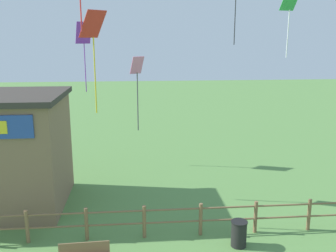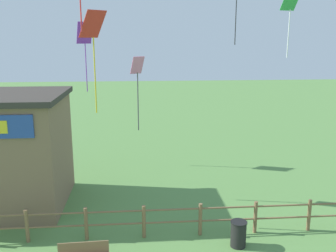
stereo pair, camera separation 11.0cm
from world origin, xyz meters
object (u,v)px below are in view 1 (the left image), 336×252
at_px(trash_bin, 239,234).
at_px(kite_green_diamond, 290,9).
at_px(kite_purple_streamer, 84,41).
at_px(kite_red_diamond, 93,38).
at_px(kite_pink_diamond, 137,80).

xyz_separation_m(trash_bin, kite_green_diamond, (3.29, 4.79, 8.22)).
bearing_deg(kite_purple_streamer, kite_red_diamond, -80.15).
distance_m(kite_red_diamond, kite_pink_diamond, 3.42).
relative_size(kite_green_diamond, kite_pink_diamond, 0.87).
distance_m(trash_bin, kite_pink_diamond, 7.90).
xyz_separation_m(kite_green_diamond, kite_pink_diamond, (-6.84, 0.08, -3.12)).
distance_m(kite_purple_streamer, kite_green_diamond, 11.32).
distance_m(kite_green_diamond, kite_pink_diamond, 7.52).
xyz_separation_m(kite_red_diamond, kite_pink_diamond, (1.63, 2.38, -1.84)).
distance_m(kite_purple_streamer, kite_pink_diamond, 6.36).
distance_m(trash_bin, kite_green_diamond, 10.07).
height_order(trash_bin, kite_purple_streamer, kite_purple_streamer).
bearing_deg(kite_green_diamond, trash_bin, -124.47).
distance_m(kite_purple_streamer, kite_red_diamond, 7.86).
bearing_deg(kite_red_diamond, kite_pink_diamond, 55.61).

